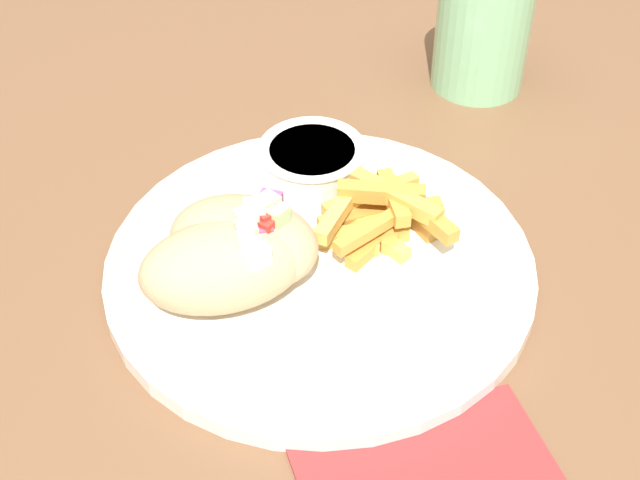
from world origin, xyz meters
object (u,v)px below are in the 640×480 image
at_px(plate, 320,264).
at_px(fries_pile, 381,213).
at_px(pita_sandwich_far, 244,240).
at_px(pita_sandwich_near, 224,265).
at_px(sauce_ramekin, 312,161).
at_px(water_glass, 482,35).

distance_m(plate, fries_pile, 0.06).
bearing_deg(pita_sandwich_far, plate, 28.80).
height_order(pita_sandwich_near, sauce_ramekin, pita_sandwich_near).
height_order(plate, pita_sandwich_far, pita_sandwich_far).
bearing_deg(pita_sandwich_far, fries_pile, 44.11).
relative_size(pita_sandwich_near, sauce_ramekin, 1.43).
xyz_separation_m(fries_pile, sauce_ramekin, (-0.02, 0.07, 0.00)).
distance_m(fries_pile, water_glass, 0.25).
height_order(plate, pita_sandwich_near, pita_sandwich_near).
height_order(pita_sandwich_far, water_glass, water_glass).
height_order(plate, sauce_ramekin, sauce_ramekin).
xyz_separation_m(pita_sandwich_near, fries_pile, (0.13, 0.02, -0.01)).
xyz_separation_m(pita_sandwich_far, fries_pile, (0.11, 0.00, -0.01)).
bearing_deg(sauce_ramekin, plate, -109.43).
distance_m(pita_sandwich_far, fries_pile, 0.11).
bearing_deg(pita_sandwich_far, sauce_ramekin, 85.22).
xyz_separation_m(plate, pita_sandwich_near, (-0.07, -0.01, 0.03)).
relative_size(plate, pita_sandwich_near, 2.54).
distance_m(pita_sandwich_near, water_glass, 0.36).
distance_m(pita_sandwich_near, fries_pile, 0.13).
bearing_deg(water_glass, sauce_ramekin, -156.45).
distance_m(plate, pita_sandwich_far, 0.06).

